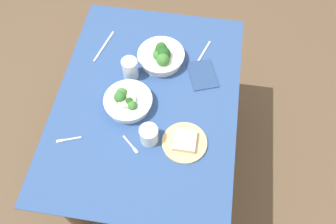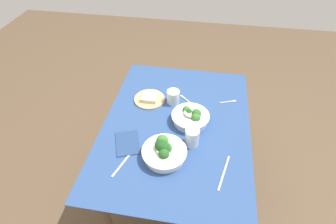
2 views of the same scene
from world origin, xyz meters
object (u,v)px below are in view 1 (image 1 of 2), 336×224
at_px(bread_side_plate, 185,142).
at_px(broccoli_bowl_near, 127,101).
at_px(fork_by_far_bowl, 131,145).
at_px(table_knife_right, 104,46).
at_px(water_glass_side, 149,135).
at_px(table_knife_left, 202,56).
at_px(broccoli_bowl_far, 161,56).
at_px(water_glass_center, 130,69).
at_px(fork_by_near_bowl, 68,140).
at_px(napkin_folded_upper, 202,75).

bearing_deg(bread_side_plate, broccoli_bowl_near, -118.21).
xyz_separation_m(broccoli_bowl_near, bread_side_plate, (0.15, 0.28, -0.02)).
relative_size(fork_by_far_bowl, table_knife_right, 0.40).
relative_size(water_glass_side, table_knife_left, 0.41).
bearing_deg(broccoli_bowl_far, table_knife_left, 108.75).
bearing_deg(table_knife_right, water_glass_center, 61.70).
height_order(water_glass_center, fork_by_far_bowl, water_glass_center).
relative_size(broccoli_bowl_far, table_knife_left, 1.10).
distance_m(bread_side_plate, fork_by_near_bowl, 0.50).
bearing_deg(fork_by_near_bowl, broccoli_bowl_near, -156.15).
height_order(water_glass_side, table_knife_right, water_glass_side).
bearing_deg(table_knife_left, water_glass_side, -1.08).
relative_size(water_glass_center, water_glass_side, 1.22).
xyz_separation_m(water_glass_side, table_knife_left, (-0.49, 0.17, -0.04)).
distance_m(broccoli_bowl_far, water_glass_center, 0.17).
relative_size(broccoli_bowl_far, table_knife_right, 1.08).
distance_m(bread_side_plate, water_glass_side, 0.15).
height_order(broccoli_bowl_near, napkin_folded_upper, broccoli_bowl_near).
height_order(broccoli_bowl_near, water_glass_side, broccoli_bowl_near).
bearing_deg(water_glass_center, fork_by_far_bowl, 11.99).
bearing_deg(fork_by_near_bowl, broccoli_bowl_far, -144.12).
xyz_separation_m(fork_by_far_bowl, fork_by_near_bowl, (0.02, -0.27, 0.00)).
bearing_deg(water_glass_side, water_glass_center, -155.22).
distance_m(water_glass_center, table_knife_right, 0.24).
xyz_separation_m(fork_by_far_bowl, napkin_folded_upper, (-0.42, 0.26, 0.00)).
relative_size(broccoli_bowl_near, fork_by_far_bowl, 2.59).
distance_m(broccoli_bowl_near, fork_by_near_bowl, 0.31).
bearing_deg(napkin_folded_upper, fork_by_far_bowl, -32.11).
height_order(water_glass_center, table_knife_left, water_glass_center).
distance_m(broccoli_bowl_near, water_glass_side, 0.20).
bearing_deg(broccoli_bowl_near, napkin_folded_upper, 124.95).
xyz_separation_m(broccoli_bowl_near, table_knife_left, (-0.34, 0.30, -0.03)).
bearing_deg(table_knife_right, napkin_folded_upper, 92.33).
distance_m(table_knife_left, napkin_folded_upper, 0.12).
xyz_separation_m(broccoli_bowl_far, napkin_folded_upper, (0.05, 0.21, -0.04)).
relative_size(bread_side_plate, water_glass_center, 1.84).
distance_m(water_glass_side, table_knife_left, 0.52).
relative_size(fork_by_far_bowl, fork_by_near_bowl, 0.81).
height_order(bread_side_plate, water_glass_center, water_glass_center).
distance_m(broccoli_bowl_far, fork_by_near_bowl, 0.58).
xyz_separation_m(broccoli_bowl_near, napkin_folded_upper, (-0.22, 0.32, -0.03)).
distance_m(bread_side_plate, table_knife_left, 0.49).
bearing_deg(table_knife_right, bread_side_plate, 58.63).
bearing_deg(broccoli_bowl_far, bread_side_plate, 21.92).
height_order(fork_by_far_bowl, fork_by_near_bowl, same).
height_order(broccoli_bowl_far, bread_side_plate, broccoli_bowl_far).
bearing_deg(napkin_folded_upper, bread_side_plate, -5.96).
xyz_separation_m(broccoli_bowl_near, fork_by_near_bowl, (0.21, -0.22, -0.03)).
distance_m(fork_by_near_bowl, napkin_folded_upper, 0.69).
bearing_deg(fork_by_near_bowl, table_knife_right, -112.60).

